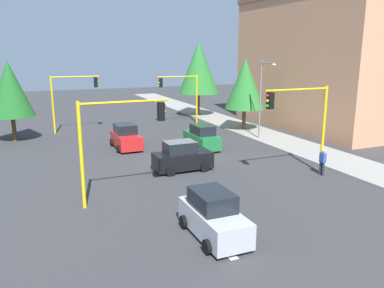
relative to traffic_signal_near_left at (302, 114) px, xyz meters
name	(u,v)px	position (x,y,z in m)	size (l,w,h in m)	color
ground_plane	(180,162)	(-6.00, -5.69, -3.98)	(120.00, 120.00, 0.00)	#353538
sidewalk_kerb	(265,135)	(-11.00, 4.81, -3.91)	(80.00, 4.00, 0.15)	gray
lane_arrow_near	(213,238)	(5.51, -8.69, -3.98)	(2.40, 1.10, 1.10)	silver
apartment_block	(322,61)	(-13.15, 12.81, 2.79)	(19.10, 9.30, 13.52)	tan
traffic_signal_near_left	(302,114)	(0.00, 0.00, 0.00)	(0.36, 4.59, 5.62)	yellow
traffic_signal_far_left	(181,90)	(-20.00, -0.06, -0.23)	(0.36, 4.59, 5.28)	yellow
traffic_signal_far_right	(72,92)	(-20.00, -11.36, -0.07)	(0.36, 4.59, 5.52)	yellow
traffic_signal_near_right	(118,131)	(0.00, -11.34, -0.15)	(0.36, 4.59, 5.39)	yellow
street_lamp_curbside	(263,91)	(-9.61, 3.51, 0.37)	(2.15, 0.28, 7.00)	slate
tree_roadside_far	(199,68)	(-24.00, 3.81, 1.87)	(4.85, 4.85, 8.89)	brown
tree_roadside_mid	(245,84)	(-14.00, 4.31, 0.67)	(3.89, 3.89, 7.10)	brown
tree_opposite_side	(10,89)	(-18.00, -16.69, 0.60)	(3.84, 3.84, 7.00)	brown
car_silver	(213,216)	(5.32, -8.59, -3.09)	(3.96, 1.98, 1.98)	#B2B5BA
car_black	(182,157)	(-4.00, -6.31, -3.09)	(2.02, 3.83, 1.98)	black
car_red	(126,137)	(-11.47, -8.27, -3.08)	(3.99, 2.09, 1.98)	red
car_green	(202,138)	(-8.96, -2.60, -3.09)	(4.04, 1.94, 1.98)	#1E7238
pedestrian_crossing	(323,161)	(0.48, 1.51, -3.07)	(0.40, 0.24, 1.70)	#262638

